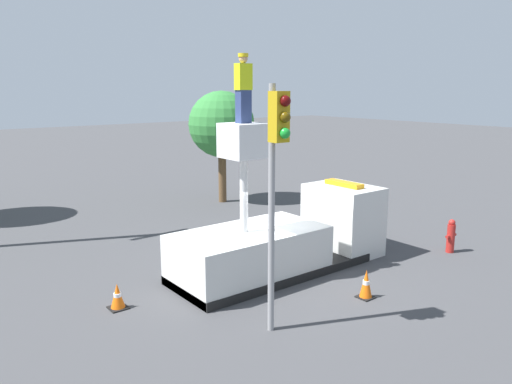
# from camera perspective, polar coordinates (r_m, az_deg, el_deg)

# --- Properties ---
(ground_plane) EXTENTS (120.00, 120.00, 0.00)m
(ground_plane) POSITION_cam_1_polar(r_m,az_deg,el_deg) (14.54, 1.83, -9.11)
(ground_plane) COLOR #424244
(bucket_truck) EXTENTS (6.70, 2.29, 4.30)m
(bucket_truck) POSITION_cam_1_polar(r_m,az_deg,el_deg) (14.54, 3.25, -5.50)
(bucket_truck) COLOR black
(bucket_truck) RESTS_ON ground
(worker) EXTENTS (0.40, 0.26, 1.75)m
(worker) POSITION_cam_1_polar(r_m,az_deg,el_deg) (12.97, -1.46, 11.75)
(worker) COLOR navy
(worker) RESTS_ON bucket_truck
(traffic_light_pole) EXTENTS (0.34, 0.57, 5.28)m
(traffic_light_pole) POSITION_cam_1_polar(r_m,az_deg,el_deg) (10.08, 2.33, 3.52)
(traffic_light_pole) COLOR gray
(traffic_light_pole) RESTS_ON ground
(fire_hydrant) EXTENTS (0.49, 0.25, 1.09)m
(fire_hydrant) POSITION_cam_1_polar(r_m,az_deg,el_deg) (17.21, 21.38, -4.72)
(fire_hydrant) COLOR #B2231E
(fire_hydrant) RESTS_ON ground
(traffic_cone_rear) EXTENTS (0.43, 0.43, 0.63)m
(traffic_cone_rear) POSITION_cam_1_polar(r_m,az_deg,el_deg) (12.62, -15.54, -11.45)
(traffic_cone_rear) COLOR black
(traffic_cone_rear) RESTS_ON ground
(traffic_cone_curbside) EXTENTS (0.39, 0.39, 0.74)m
(traffic_cone_curbside) POSITION_cam_1_polar(r_m,az_deg,el_deg) (13.03, 12.47, -10.27)
(traffic_cone_curbside) COLOR black
(traffic_cone_curbside) RESTS_ON ground
(tree_left_bg) EXTENTS (2.99, 2.99, 5.08)m
(tree_left_bg) POSITION_cam_1_polar(r_m,az_deg,el_deg) (22.77, -3.94, 7.67)
(tree_left_bg) COLOR brown
(tree_left_bg) RESTS_ON ground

